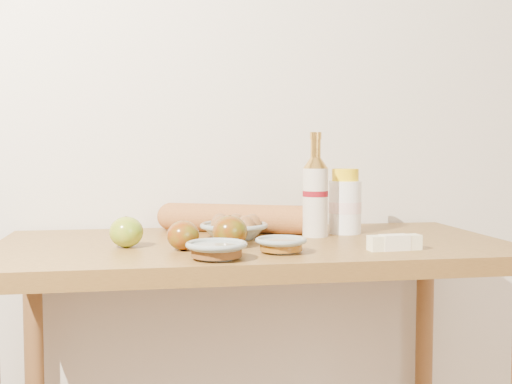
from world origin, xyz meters
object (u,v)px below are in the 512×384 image
(table, at_px, (254,293))
(egg_bowl, at_px, (234,229))
(cream_bottle, at_px, (345,204))
(bourbon_bottle, at_px, (315,194))
(baguette, at_px, (237,218))

(table, xyz_separation_m, egg_bowl, (-0.04, 0.06, 0.15))
(cream_bottle, bearing_deg, table, -135.31)
(cream_bottle, height_order, egg_bowl, cream_bottle)
(table, height_order, bourbon_bottle, bourbon_bottle)
(bourbon_bottle, xyz_separation_m, baguette, (-0.18, 0.11, -0.07))
(egg_bowl, height_order, baguette, baguette)
(table, height_order, egg_bowl, egg_bowl)
(table, relative_size, egg_bowl, 5.65)
(table, bearing_deg, cream_bottle, 21.92)
(cream_bottle, bearing_deg, bourbon_bottle, -131.78)
(bourbon_bottle, xyz_separation_m, cream_bottle, (0.09, 0.04, -0.03))
(table, distance_m, baguette, 0.23)
(table, xyz_separation_m, cream_bottle, (0.26, 0.10, 0.20))
(baguette, bearing_deg, egg_bowl, -78.60)
(bourbon_bottle, bearing_deg, baguette, 138.45)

